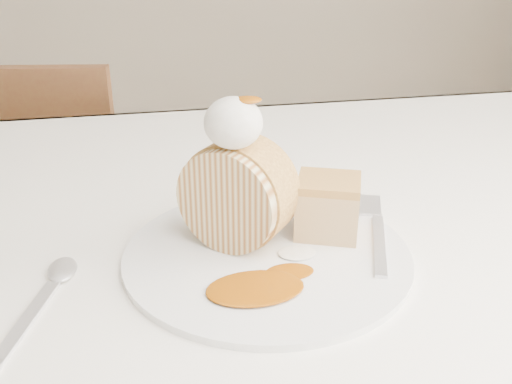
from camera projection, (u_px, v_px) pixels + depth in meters
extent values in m
cube|color=white|center=(248.00, 222.00, 0.73)|extent=(1.40, 0.90, 0.04)
cube|color=white|center=(208.00, 175.00, 1.17)|extent=(1.40, 0.01, 0.28)
cylinder|color=brown|center=(480.00, 267.00, 1.33)|extent=(0.06, 0.06, 0.71)
cube|color=brown|center=(63.00, 215.00, 1.48)|extent=(0.44, 0.44, 0.04)
cube|color=brown|center=(27.00, 161.00, 1.22)|extent=(0.39, 0.10, 0.41)
cylinder|color=brown|center=(143.00, 251.00, 1.72)|extent=(0.03, 0.03, 0.38)
cylinder|color=brown|center=(32.00, 253.00, 1.71)|extent=(0.03, 0.03, 0.38)
cylinder|color=brown|center=(125.00, 319.00, 1.42)|extent=(0.03, 0.03, 0.38)
cylinder|color=white|center=(267.00, 254.00, 0.61)|extent=(0.40, 0.40, 0.01)
cylinder|color=beige|center=(237.00, 194.00, 0.60)|extent=(0.13, 0.12, 0.11)
cube|color=gold|center=(328.00, 210.00, 0.63)|extent=(0.09, 0.08, 0.06)
ellipsoid|color=white|center=(233.00, 123.00, 0.56)|extent=(0.06, 0.06, 0.05)
ellipsoid|color=#8B4305|center=(247.00, 93.00, 0.55)|extent=(0.03, 0.02, 0.01)
cube|color=silver|center=(379.00, 244.00, 0.62)|extent=(0.09, 0.18, 0.00)
cube|color=silver|center=(21.00, 328.00, 0.50)|extent=(0.07, 0.17, 0.00)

